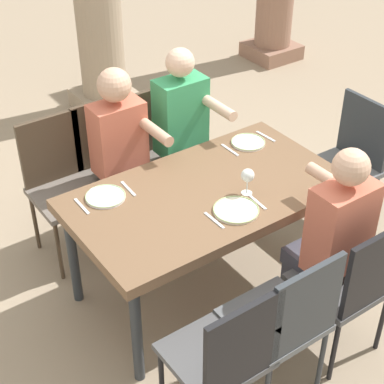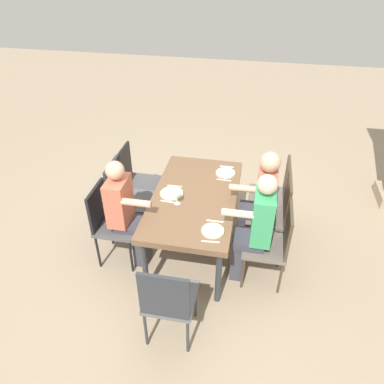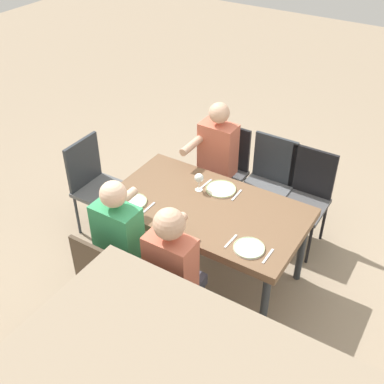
{
  "view_description": "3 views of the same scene",
  "coord_description": "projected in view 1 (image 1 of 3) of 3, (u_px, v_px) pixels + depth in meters",
  "views": [
    {
      "loc": [
        -1.76,
        -2.35,
        2.81
      ],
      "look_at": [
        -0.12,
        -0.02,
        0.8
      ],
      "focal_mm": 57.89,
      "sensor_mm": 36.0,
      "label": 1
    },
    {
      "loc": [
        3.15,
        0.58,
        3.08
      ],
      "look_at": [
        -0.02,
        -0.03,
        0.79
      ],
      "focal_mm": 34.25,
      "sensor_mm": 36.0,
      "label": 2
    },
    {
      "loc": [
        -1.53,
        2.68,
        3.15
      ],
      "look_at": [
        0.13,
        0.02,
        0.86
      ],
      "focal_mm": 45.15,
      "sensor_mm": 36.0,
      "label": 3
    }
  ],
  "objects": [
    {
      "name": "chair_head_east",
      "position": [
        349.0,
        157.0,
        4.28
      ],
      "size": [
        0.44,
        0.44,
        0.95
      ],
      "color": "#5B5E61",
      "rests_on": "ground"
    },
    {
      "name": "chair_west_south",
      "position": [
        226.0,
        355.0,
        2.87
      ],
      "size": [
        0.44,
        0.44,
        0.94
      ],
      "color": "#4F4F50",
      "rests_on": "ground"
    },
    {
      "name": "wine_glass_1",
      "position": [
        248.0,
        176.0,
        3.49
      ],
      "size": [
        0.08,
        0.08,
        0.16
      ],
      "color": "white",
      "rests_on": "dining_table"
    },
    {
      "name": "chair_east_north",
      "position": [
        170.0,
        145.0,
        4.44
      ],
      "size": [
        0.44,
        0.44,
        0.94
      ],
      "color": "#6A6158",
      "rests_on": "ground"
    },
    {
      "name": "dining_table",
      "position": [
        207.0,
        200.0,
        3.62
      ],
      "size": [
        1.6,
        0.9,
        0.76
      ],
      "color": "brown",
      "rests_on": "ground"
    },
    {
      "name": "spoon_2",
      "position": [
        266.0,
        136.0,
        4.08
      ],
      "size": [
        0.03,
        0.17,
        0.01
      ],
      "primitive_type": "cube",
      "rotation": [
        0.0,
        0.0,
        0.07
      ],
      "color": "silver",
      "rests_on": "dining_table"
    },
    {
      "name": "chair_mid_north",
      "position": [
        112.0,
        162.0,
        4.21
      ],
      "size": [
        0.44,
        0.44,
        0.97
      ],
      "color": "#6A6158",
      "rests_on": "ground"
    },
    {
      "name": "chair_mid_south",
      "position": [
        286.0,
        319.0,
        3.04
      ],
      "size": [
        0.44,
        0.44,
        0.96
      ],
      "color": "#5B5E61",
      "rests_on": "ground"
    },
    {
      "name": "chair_east_south",
      "position": [
        353.0,
        282.0,
        3.27
      ],
      "size": [
        0.44,
        0.44,
        0.94
      ],
      "color": "#4F4F50",
      "rests_on": "ground"
    },
    {
      "name": "plate_0",
      "position": [
        105.0,
        196.0,
        3.51
      ],
      "size": [
        0.23,
        0.23,
        0.02
      ],
      "color": "white",
      "rests_on": "dining_table"
    },
    {
      "name": "fork_2",
      "position": [
        230.0,
        150.0,
        3.94
      ],
      "size": [
        0.02,
        0.17,
        0.01
      ],
      "primitive_type": "cube",
      "rotation": [
        0.0,
        0.0,
        0.0
      ],
      "color": "silver",
      "rests_on": "dining_table"
    },
    {
      "name": "ground_plane",
      "position": [
        205.0,
        286.0,
        4.01
      ],
      "size": [
        16.0,
        16.0,
        0.0
      ],
      "primitive_type": "plane",
      "color": "gray"
    },
    {
      "name": "chair_west_north",
      "position": [
        62.0,
        180.0,
        4.03
      ],
      "size": [
        0.44,
        0.44,
        0.96
      ],
      "color": "#6A6158",
      "rests_on": "ground"
    },
    {
      "name": "plate_1",
      "position": [
        236.0,
        210.0,
        3.41
      ],
      "size": [
        0.26,
        0.26,
        0.02
      ],
      "color": "silver",
      "rests_on": "dining_table"
    },
    {
      "name": "diner_woman_green",
      "position": [
        125.0,
        156.0,
        4.01
      ],
      "size": [
        0.35,
        0.5,
        1.28
      ],
      "color": "#3F3F4C",
      "rests_on": "ground"
    },
    {
      "name": "plate_2",
      "position": [
        248.0,
        142.0,
        4.01
      ],
      "size": [
        0.22,
        0.22,
        0.02
      ],
      "color": "white",
      "rests_on": "dining_table"
    },
    {
      "name": "spoon_0",
      "position": [
        128.0,
        189.0,
        3.59
      ],
      "size": [
        0.02,
        0.17,
        0.01
      ],
      "primitive_type": "cube",
      "rotation": [
        0.0,
        0.0,
        -0.05
      ],
      "color": "silver",
      "rests_on": "dining_table"
    },
    {
      "name": "fork_1",
      "position": [
        214.0,
        220.0,
        3.34
      ],
      "size": [
        0.02,
        0.17,
        0.01
      ],
      "primitive_type": "cube",
      "rotation": [
        0.0,
        0.0,
        0.01
      ],
      "color": "silver",
      "rests_on": "dining_table"
    },
    {
      "name": "diner_guest_third",
      "position": [
        328.0,
        241.0,
        3.32
      ],
      "size": [
        0.35,
        0.49,
        1.28
      ],
      "color": "#3F3F4C",
      "rests_on": "ground"
    },
    {
      "name": "spoon_1",
      "position": [
        257.0,
        202.0,
        3.48
      ],
      "size": [
        0.03,
        0.17,
        0.01
      ],
      "primitive_type": "cube",
      "rotation": [
        0.0,
        0.0,
        -0.08
      ],
      "color": "silver",
      "rests_on": "dining_table"
    },
    {
      "name": "diner_man_white",
      "position": [
        187.0,
        137.0,
        4.21
      ],
      "size": [
        0.35,
        0.49,
        1.31
      ],
      "color": "#3F3F4C",
      "rests_on": "ground"
    },
    {
      "name": "fork_0",
      "position": [
        82.0,
        206.0,
        3.45
      ],
      "size": [
        0.02,
        0.17,
        0.01
      ],
      "primitive_type": "cube",
      "rotation": [
        0.0,
        0.0,
        -0.01
      ],
      "color": "silver",
      "rests_on": "dining_table"
    }
  ]
}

